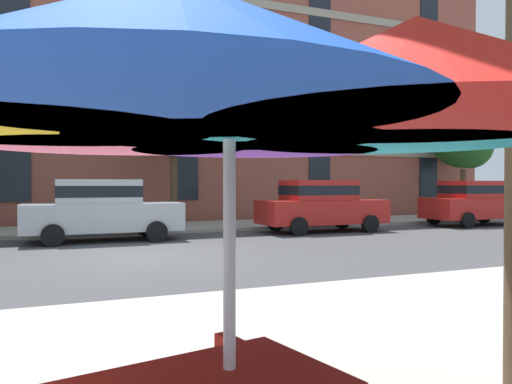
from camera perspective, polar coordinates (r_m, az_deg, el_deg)
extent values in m
plane|color=#424244|center=(11.49, -12.62, -7.35)|extent=(120.00, 120.00, 0.00)
cube|color=#9E998E|center=(18.18, -16.28, -4.14)|extent=(56.00, 3.60, 0.12)
cube|color=#934C3D|center=(26.71, -18.26, 11.11)|extent=(38.42, 12.00, 12.80)
cube|color=#9E937F|center=(20.32, -16.98, 5.25)|extent=(37.65, 0.08, 0.36)
cube|color=#9E937F|center=(20.81, -17.02, 14.07)|extent=(37.65, 0.08, 0.36)
cube|color=black|center=(20.86, -26.13, 15.11)|extent=(1.10, 0.06, 11.60)
cube|color=black|center=(21.45, -8.18, 14.80)|extent=(1.10, 0.06, 11.60)
cube|color=black|center=(23.81, 7.36, 13.40)|extent=(1.10, 0.06, 11.60)
cube|color=black|center=(27.49, 19.28, 11.66)|extent=(1.10, 0.06, 11.60)
cube|color=#A8AAB2|center=(15.00, -17.15, -2.75)|extent=(4.40, 1.76, 0.80)
cube|color=#A8AAB2|center=(14.96, -17.74, 0.07)|extent=(2.30, 1.55, 0.68)
cube|color=black|center=(14.96, -17.74, 0.07)|extent=(2.32, 1.57, 0.32)
cylinder|color=black|center=(16.08, -12.58, -3.92)|extent=(0.60, 0.22, 0.60)
cylinder|color=black|center=(14.36, -11.37, -4.49)|extent=(0.60, 0.22, 0.60)
cylinder|color=black|center=(15.85, -22.37, -4.04)|extent=(0.60, 0.22, 0.60)
cylinder|color=black|center=(14.09, -22.36, -4.64)|extent=(0.60, 0.22, 0.60)
cube|color=#B21E19|center=(17.25, 7.61, -2.25)|extent=(4.40, 1.76, 0.80)
cube|color=#B21E19|center=(17.15, 7.18, 0.21)|extent=(2.30, 1.55, 0.68)
cube|color=black|center=(17.15, 7.18, 0.21)|extent=(2.32, 1.57, 0.32)
cylinder|color=black|center=(18.73, 9.88, -3.23)|extent=(0.60, 0.22, 0.60)
cylinder|color=black|center=(17.27, 13.01, -3.59)|extent=(0.60, 0.22, 0.60)
cylinder|color=black|center=(17.43, 2.26, -3.53)|extent=(0.60, 0.22, 0.60)
cylinder|color=black|center=(15.85, 4.93, -3.97)|extent=(0.60, 0.22, 0.60)
cube|color=#B21E19|center=(21.67, 24.04, -1.68)|extent=(4.40, 1.76, 0.80)
cube|color=#B21E19|center=(21.54, 23.78, 0.28)|extent=(2.30, 1.55, 0.68)
cube|color=black|center=(21.54, 23.78, 0.28)|extent=(2.32, 1.57, 0.32)
cylinder|color=black|center=(23.28, 24.77, -2.49)|extent=(0.60, 0.22, 0.60)
cylinder|color=black|center=(21.36, 19.79, -2.76)|extent=(0.60, 0.22, 0.60)
cylinder|color=black|center=(20.10, 23.17, -3.01)|extent=(0.60, 0.22, 0.60)
cylinder|color=#4C3823|center=(18.65, -9.43, 0.39)|extent=(0.27, 0.27, 2.96)
sphere|color=#236023|center=(18.76, -9.66, 8.92)|extent=(2.33, 2.33, 2.33)
sphere|color=#236023|center=(18.65, -10.49, 8.76)|extent=(2.64, 2.64, 2.64)
sphere|color=#236023|center=(18.66, -9.38, 7.13)|extent=(2.05, 2.05, 2.05)
sphere|color=#236023|center=(18.93, -9.41, 8.17)|extent=(2.38, 2.38, 2.38)
cylinder|color=brown|center=(26.26, 22.77, -0.16)|extent=(0.28, 0.28, 2.38)
sphere|color=#236023|center=(26.39, 22.69, 5.96)|extent=(3.13, 3.13, 3.13)
sphere|color=#236023|center=(26.50, 23.44, 4.83)|extent=(2.16, 2.16, 2.16)
cylinder|color=silver|center=(2.40, -3.07, -11.60)|extent=(0.06, 0.06, 2.25)
cone|color=#199EB2|center=(2.80, 14.65, 9.31)|extent=(1.56, 1.56, 0.40)
cone|color=#662D9E|center=(3.25, -0.15, 8.17)|extent=(1.56, 1.56, 0.40)
cone|color=#E5668C|center=(3.03, -16.15, 8.66)|extent=(1.56, 1.56, 0.40)
cone|color=yellow|center=(2.25, -25.51, 11.33)|extent=(1.56, 1.56, 0.40)
cone|color=blue|center=(1.53, -9.55, 16.45)|extent=(1.56, 1.56, 0.40)
cone|color=red|center=(1.93, 17.99, 13.14)|extent=(1.56, 1.56, 0.40)
cone|color=#199EB2|center=(2.38, -3.09, 11.80)|extent=(1.50, 1.50, 0.48)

